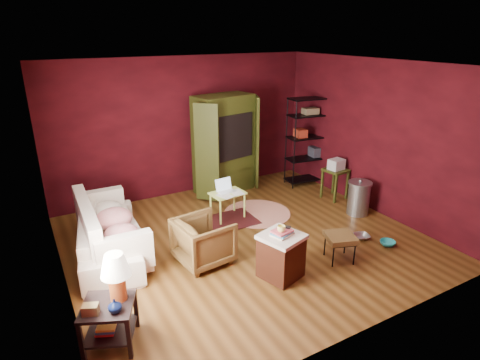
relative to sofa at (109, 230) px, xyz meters
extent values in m
cube|color=brown|center=(2.04, -0.65, -0.43)|extent=(5.50, 5.00, 0.02)
cube|color=white|center=(2.04, -0.65, 2.39)|extent=(5.50, 5.00, 0.02)
cube|color=#430910|center=(2.04, 1.86, 0.98)|extent=(5.50, 0.02, 2.80)
cube|color=#430910|center=(2.04, -3.16, 0.98)|extent=(5.50, 0.02, 2.80)
cube|color=#430910|center=(-0.72, -0.65, 0.98)|extent=(0.02, 5.00, 2.80)
cube|color=#430910|center=(4.80, -0.65, 0.98)|extent=(0.02, 5.00, 2.80)
cube|color=white|center=(-0.69, -1.65, 1.18)|extent=(0.02, 1.20, 1.40)
imported|color=silver|center=(0.00, 0.00, 0.00)|extent=(0.99, 2.21, 0.84)
imported|color=black|center=(1.17, -0.89, -0.04)|extent=(0.77, 0.81, 0.76)
imported|color=silver|center=(3.75, -1.54, -0.29)|extent=(0.27, 0.14, 0.26)
imported|color=#29B9C3|center=(3.94, -1.92, -0.29)|extent=(0.26, 0.17, 0.25)
imported|color=#0B153A|center=(-0.37, -2.08, 0.17)|extent=(0.20, 0.20, 0.15)
imported|color=#FFED7C|center=(1.91, -1.80, 0.36)|extent=(0.12, 0.10, 0.11)
cube|color=black|center=(-0.42, -1.91, 0.08)|extent=(0.71, 0.71, 0.04)
cube|color=black|center=(-0.42, -1.91, -0.26)|extent=(0.67, 0.67, 0.03)
cube|color=black|center=(-0.74, -2.04, -0.17)|extent=(0.06, 0.06, 0.50)
cube|color=black|center=(-0.30, -2.23, -0.17)|extent=(0.06, 0.06, 0.50)
cube|color=black|center=(-0.54, -1.59, -0.17)|extent=(0.06, 0.06, 0.50)
cube|color=black|center=(-0.10, -1.79, -0.17)|extent=(0.06, 0.06, 0.50)
cylinder|color=orange|center=(-0.29, -1.88, 0.25)|extent=(0.24, 0.24, 0.31)
cone|color=#F2E5C6|center=(-0.29, -1.88, 0.53)|extent=(0.43, 0.43, 0.25)
cube|color=#9A8954|center=(-0.60, -1.98, 0.15)|extent=(0.19, 0.16, 0.11)
cube|color=#E0383F|center=(-0.46, -1.89, -0.22)|extent=(0.28, 0.31, 0.03)
cube|color=#3894E0|center=(-0.46, -1.90, -0.18)|extent=(0.28, 0.31, 0.03)
cube|color=#FDD954|center=(-0.45, -1.90, -0.15)|extent=(0.28, 0.31, 0.03)
cube|color=silver|center=(0.05, 0.01, -0.15)|extent=(0.81, 1.81, 0.38)
cube|color=silver|center=(-0.28, 0.02, 0.10)|extent=(0.23, 1.79, 0.75)
cube|color=silver|center=(0.03, -0.88, 0.05)|extent=(0.76, 0.19, 0.52)
cube|color=silver|center=(0.08, 0.91, 0.05)|extent=(0.76, 0.19, 0.52)
ellipsoid|color=red|center=(0.08, -0.51, 0.15)|extent=(0.50, 0.50, 0.26)
ellipsoid|color=red|center=(0.10, 0.01, 0.17)|extent=(0.56, 0.56, 0.30)
ellipsoid|color=silver|center=(0.11, 0.48, 0.13)|extent=(0.47, 0.47, 0.24)
cube|color=#461D10|center=(1.95, -1.77, -0.12)|extent=(0.62, 0.62, 0.60)
cube|color=silver|center=(1.95, -1.77, 0.21)|extent=(0.66, 0.66, 0.06)
cube|color=beige|center=(1.95, -1.77, 0.24)|extent=(0.34, 0.29, 0.02)
cube|color=#5193BD|center=(1.95, -1.77, 0.27)|extent=(0.34, 0.30, 0.02)
cube|color=#D85160|center=(1.95, -1.77, 0.29)|extent=(0.30, 0.25, 0.02)
cube|color=black|center=(2.02, -1.71, 0.32)|extent=(0.15, 0.17, 0.02)
cube|color=black|center=(2.96, -1.85, -0.04)|extent=(0.52, 0.52, 0.08)
cube|color=black|center=(2.96, -1.85, -0.09)|extent=(0.47, 0.47, 0.02)
cylinder|color=black|center=(2.75, -1.95, -0.25)|extent=(0.03, 0.03, 0.34)
cylinder|color=black|center=(3.06, -2.06, -0.25)|extent=(0.03, 0.03, 0.34)
cylinder|color=black|center=(2.85, -1.64, -0.25)|extent=(0.03, 0.03, 0.34)
cylinder|color=black|center=(3.16, -1.75, -0.25)|extent=(0.03, 0.03, 0.34)
cylinder|color=beige|center=(2.74, 0.14, -0.41)|extent=(1.37, 1.37, 0.01)
cube|color=#541619|center=(2.04, 0.10, -0.40)|extent=(1.13, 0.76, 0.01)
cube|color=#E7FF74|center=(2.16, 0.23, 0.08)|extent=(0.63, 0.47, 0.03)
cylinder|color=#E7FF74|center=(1.92, 0.04, -0.17)|extent=(0.04, 0.04, 0.50)
cylinder|color=#E7FF74|center=(2.43, 0.09, -0.17)|extent=(0.04, 0.04, 0.50)
cylinder|color=#E7FF74|center=(1.89, 0.38, -0.17)|extent=(0.04, 0.04, 0.50)
cylinder|color=#E7FF74|center=(2.40, 0.42, -0.17)|extent=(0.04, 0.04, 0.50)
cube|color=white|center=(2.16, 0.26, 0.10)|extent=(0.34, 0.25, 0.02)
cube|color=silver|center=(2.15, 0.37, 0.21)|extent=(0.32, 0.10, 0.21)
cube|color=white|center=(2.05, 0.12, 0.09)|extent=(0.29, 0.35, 0.00)
cube|color=white|center=(2.31, 0.16, 0.09)|extent=(0.23, 0.31, 0.00)
cube|color=#363B10|center=(2.75, 1.50, 0.60)|extent=(1.28, 0.86, 2.04)
cube|color=black|center=(2.77, 1.39, 0.82)|extent=(1.04, 0.66, 0.91)
cube|color=#363B10|center=(2.17, 1.08, 0.60)|extent=(0.39, 0.38, 1.94)
cube|color=#363B10|center=(3.44, 1.32, 0.60)|extent=(0.25, 0.46, 1.94)
cube|color=#2E3033|center=(2.76, 1.45, 0.71)|extent=(0.76, 0.65, 0.56)
cube|color=black|center=(2.81, 1.18, 0.71)|extent=(0.53, 0.11, 0.43)
cube|color=#363B10|center=(2.76, 1.45, 0.07)|extent=(1.05, 0.71, 0.05)
cylinder|color=black|center=(4.09, 0.83, 0.55)|extent=(0.03, 0.03, 1.93)
cylinder|color=black|center=(4.98, 0.71, 0.55)|extent=(0.03, 0.03, 1.93)
cylinder|color=black|center=(4.14, 1.21, 0.55)|extent=(0.03, 0.03, 1.93)
cylinder|color=black|center=(5.03, 1.10, 0.55)|extent=(0.03, 0.03, 1.93)
cube|color=black|center=(4.56, 0.96, -0.31)|extent=(0.99, 0.53, 0.03)
cube|color=black|center=(4.56, 0.96, 0.17)|extent=(0.99, 0.53, 0.03)
cube|color=black|center=(4.56, 0.96, 0.65)|extent=(0.99, 0.53, 0.03)
cube|color=black|center=(4.56, 0.96, 1.13)|extent=(0.99, 0.53, 0.03)
cube|color=black|center=(4.56, 0.96, 1.49)|extent=(0.99, 0.53, 0.03)
cube|color=maroon|center=(4.34, 0.99, 0.76)|extent=(0.25, 0.29, 0.17)
cube|color=#2F2E39|center=(4.77, 0.94, 0.30)|extent=(0.30, 0.30, 0.21)
cube|color=#736245|center=(4.56, 0.96, 1.22)|extent=(0.35, 0.25, 0.13)
cube|color=#363B10|center=(4.51, -0.01, 0.19)|extent=(0.47, 0.47, 0.04)
cube|color=#363B10|center=(4.35, -0.21, -0.11)|extent=(0.05, 0.05, 0.61)
cube|color=#363B10|center=(4.71, -0.16, -0.11)|extent=(0.05, 0.05, 0.61)
cube|color=#363B10|center=(4.31, 0.15, -0.11)|extent=(0.05, 0.05, 0.61)
cube|color=#363B10|center=(4.66, 0.19, -0.11)|extent=(0.05, 0.05, 0.61)
cube|color=silver|center=(4.51, -0.01, 0.31)|extent=(0.32, 0.27, 0.21)
cylinder|color=#929399|center=(4.39, -0.79, -0.12)|extent=(0.49, 0.49, 0.60)
cylinder|color=#929399|center=(4.39, -0.79, 0.20)|extent=(0.54, 0.54, 0.04)
sphere|color=#929399|center=(4.39, -0.79, 0.24)|extent=(0.07, 0.07, 0.06)
camera|label=1|loc=(-0.92, -5.69, 2.86)|focal=30.00mm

